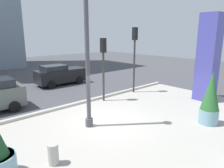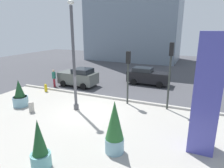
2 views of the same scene
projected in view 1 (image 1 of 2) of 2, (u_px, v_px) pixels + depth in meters
name	position (u px, v px, depth m)	size (l,w,h in m)	color
ground_plane	(64.00, 103.00, 13.42)	(60.00, 60.00, 0.00)	#47474C
plaza_pavement	(133.00, 135.00, 9.07)	(18.00, 10.00, 0.02)	#ADA89E
curb_strip	(71.00, 105.00, 12.76)	(18.00, 0.24, 0.16)	#B7B2A8
lamp_post	(87.00, 50.00, 9.12)	(0.44, 0.44, 7.48)	#4C4C51
art_pillar_blue	(208.00, 58.00, 13.44)	(1.16, 1.16, 5.65)	#4C4CAD
potted_plant_curbside	(210.00, 99.00, 9.98)	(0.91, 0.91, 2.62)	#7AA8B7
concrete_bollard	(53.00, 154.00, 6.96)	(0.36, 0.36, 0.75)	#B2ADA3
traffic_light_corner	(134.00, 49.00, 15.12)	(0.28, 0.42, 4.83)	#333833
traffic_light_far_side	(103.00, 59.00, 13.18)	(0.28, 0.42, 4.11)	#333833
car_passing_lane	(60.00, 75.00, 18.12)	(4.35, 1.98, 1.76)	black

